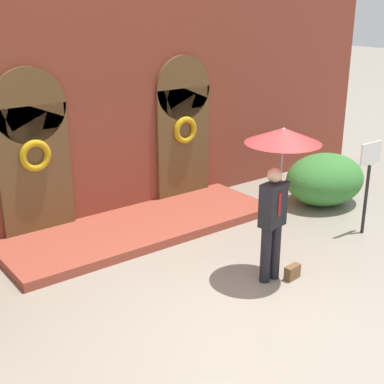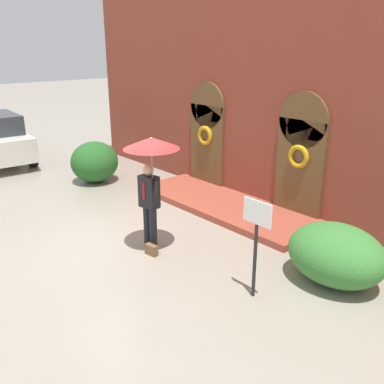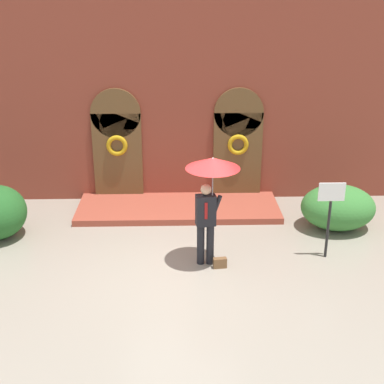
# 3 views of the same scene
# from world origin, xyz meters

# --- Properties ---
(ground_plane) EXTENTS (80.00, 80.00, 0.00)m
(ground_plane) POSITION_xyz_m (0.00, 0.00, 0.00)
(ground_plane) COLOR gray
(building_facade) EXTENTS (14.00, 2.30, 5.60)m
(building_facade) POSITION_xyz_m (-0.00, 4.15, 2.68)
(building_facade) COLOR brown
(building_facade) RESTS_ON ground
(person_with_umbrella) EXTENTS (1.10, 1.10, 2.36)m
(person_with_umbrella) POSITION_xyz_m (0.66, 0.29, 1.91)
(person_with_umbrella) COLOR black
(person_with_umbrella) RESTS_ON ground
(handbag) EXTENTS (0.29, 0.16, 0.22)m
(handbag) POSITION_xyz_m (0.86, 0.09, 0.11)
(handbag) COLOR brown
(handbag) RESTS_ON ground
(sign_post) EXTENTS (0.56, 0.06, 1.72)m
(sign_post) POSITION_xyz_m (3.20, 0.51, 1.16)
(sign_post) COLOR black
(sign_post) RESTS_ON ground
(shrub_right) EXTENTS (1.78, 1.45, 1.07)m
(shrub_right) POSITION_xyz_m (3.84, 1.96, 0.53)
(shrub_right) COLOR #387A33
(shrub_right) RESTS_ON ground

